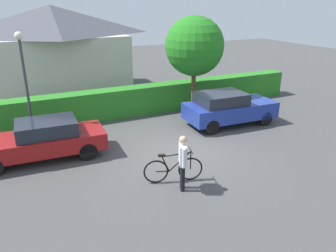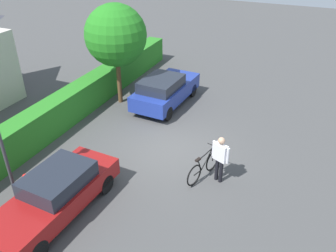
% 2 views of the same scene
% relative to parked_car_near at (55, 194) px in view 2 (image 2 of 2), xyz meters
% --- Properties ---
extents(ground_plane, '(60.00, 60.00, 0.00)m').
position_rel_parked_car_near_xyz_m(ground_plane, '(4.51, -1.77, -0.72)').
color(ground_plane, '#444444').
extents(hedge_row, '(18.33, 0.90, 1.36)m').
position_rel_parked_car_near_xyz_m(hedge_row, '(4.51, 3.24, -0.04)').
color(hedge_row, '#287821').
rests_on(hedge_row, ground).
extents(parked_car_near, '(4.46, 1.86, 1.39)m').
position_rel_parked_car_near_xyz_m(parked_car_near, '(0.00, 0.00, 0.00)').
color(parked_car_near, maroon).
rests_on(parked_car_near, ground).
extents(parked_car_far, '(4.13, 1.96, 1.50)m').
position_rel_parked_car_near_xyz_m(parked_car_far, '(7.87, 0.01, 0.06)').
color(parked_car_far, navy).
rests_on(parked_car_far, ground).
extents(bicycle, '(1.78, 0.68, 1.03)m').
position_rel_parked_car_near_xyz_m(bicycle, '(3.39, -3.43, -0.30)').
color(bicycle, black).
rests_on(bicycle, ground).
extents(person_rider, '(0.38, 0.64, 1.71)m').
position_rel_parked_car_near_xyz_m(person_rider, '(3.41, -3.96, 0.28)').
color(person_rider, black).
rests_on(person_rider, ground).
extents(tree_kerbside, '(2.77, 2.77, 4.66)m').
position_rel_parked_car_near_xyz_m(tree_kerbside, '(7.31, 2.14, 2.54)').
color(tree_kerbside, brown).
rests_on(tree_kerbside, ground).
extents(fire_hydrant, '(0.20, 0.20, 0.81)m').
position_rel_parked_car_near_xyz_m(fire_hydrant, '(0.28, 1.41, -0.31)').
color(fire_hydrant, red).
rests_on(fire_hydrant, ground).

